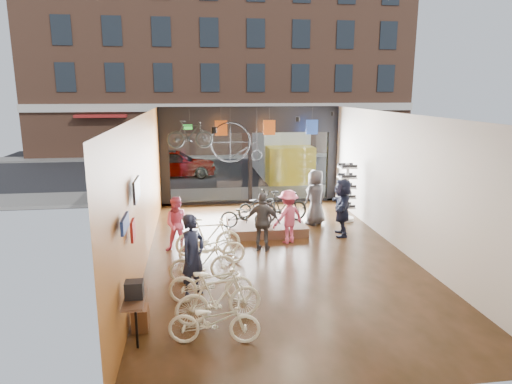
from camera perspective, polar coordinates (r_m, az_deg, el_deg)
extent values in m
cube|color=black|center=(12.68, 2.66, -7.87)|extent=(7.00, 12.00, 0.04)
cube|color=black|center=(11.89, 2.85, 9.73)|extent=(7.00, 12.00, 0.04)
cube|color=#AC5D27|center=(12.02, -13.99, 0.16)|extent=(0.04, 12.00, 3.80)
cube|color=beige|center=(13.24, 17.91, 1.05)|extent=(0.04, 12.00, 3.80)
cube|color=beige|center=(6.57, 12.51, -10.24)|extent=(7.00, 0.04, 3.80)
cube|color=#198C26|center=(17.61, -8.55, 8.04)|extent=(0.35, 0.06, 0.18)
cube|color=black|center=(27.13, -3.08, 3.22)|extent=(30.00, 18.00, 0.02)
cube|color=slate|center=(19.50, -1.16, -0.29)|extent=(30.00, 2.40, 0.12)
cube|color=slate|center=(31.06, -3.70, 4.54)|extent=(30.00, 2.00, 0.12)
cube|color=brown|center=(33.35, -4.20, 17.04)|extent=(26.00, 5.00, 14.00)
imported|color=gray|center=(23.98, -10.26, 3.59)|extent=(4.31, 1.73, 1.47)
imported|color=white|center=(8.41, -5.24, -15.73)|extent=(1.70, 0.77, 0.86)
imported|color=white|center=(9.04, -4.69, -12.97)|extent=(1.79, 0.84, 1.03)
imported|color=white|center=(9.83, -5.66, -11.12)|extent=(1.83, 0.79, 0.93)
imported|color=white|center=(10.89, -6.71, -8.72)|extent=(1.60, 0.58, 0.94)
imported|color=white|center=(11.91, -5.56, -6.90)|extent=(1.72, 0.61, 0.90)
imported|color=white|center=(12.46, -6.02, -5.62)|extent=(1.79, 0.60, 1.06)
cube|color=#4D3423|center=(14.61, 1.23, -4.35)|extent=(2.40, 1.80, 0.30)
imported|color=black|center=(13.87, -1.23, -2.88)|extent=(1.62, 0.74, 0.82)
imported|color=black|center=(14.43, 3.30, -1.82)|extent=(1.80, 0.90, 1.04)
imported|color=black|center=(15.04, 0.12, -1.58)|extent=(1.66, 1.37, 0.85)
imported|color=#161C33|center=(10.07, -7.89, -7.83)|extent=(0.77, 0.80, 1.84)
imported|color=#CC4C72|center=(12.86, -9.71, -4.00)|extent=(0.79, 0.64, 1.56)
imported|color=#3F3F44|center=(12.71, 0.89, -3.76)|extent=(1.06, 0.73, 1.67)
imported|color=#CC4C72|center=(13.40, 4.05, -3.09)|extent=(1.18, 0.99, 1.59)
imported|color=#3F3F44|center=(15.31, 7.42, -0.65)|extent=(1.08, 0.99, 1.86)
imported|color=#161C33|center=(14.27, 10.72, -1.89)|extent=(0.90, 1.74, 1.79)
imported|color=black|center=(15.95, -8.26, 7.13)|extent=(1.61, 0.56, 0.95)
cube|color=#CC5919|center=(16.96, -4.39, 7.97)|extent=(0.45, 0.03, 0.55)
cube|color=#CC5919|center=(17.16, 1.66, 8.05)|extent=(0.45, 0.03, 0.55)
cube|color=#1E3F99|center=(17.51, 7.02, 8.06)|extent=(0.45, 0.03, 0.55)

